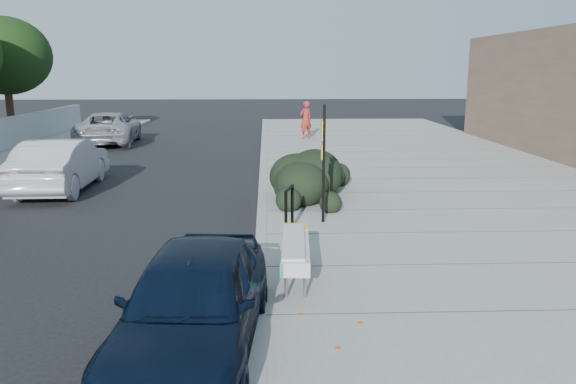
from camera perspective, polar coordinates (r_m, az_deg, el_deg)
name	(u,v)px	position (r m, az deg, el deg)	size (l,w,h in m)	color
ground	(260,275)	(10.05, -2.85, -8.40)	(120.00, 120.00, 0.00)	black
sidewalk_near	(471,202)	(15.79, 18.11, -1.01)	(11.20, 50.00, 0.15)	gray
curb_near	(262,204)	(14.81, -2.66, -1.22)	(0.22, 50.00, 0.17)	#9E9E99
tree_far_f	(4,56)	(31.09, -26.85, 12.22)	(4.40, 4.40, 6.07)	#332114
bench	(296,248)	(9.31, 0.77, -5.73)	(0.57, 2.19, 0.66)	gray
bike_rack	(289,205)	(11.83, 0.12, -1.37)	(0.22, 0.67, 1.00)	black
sign_post	(323,157)	(12.55, 3.59, 3.61)	(0.10, 0.31, 2.66)	black
hedge	(317,171)	(15.33, 2.94, 2.14)	(1.85, 3.70, 1.39)	black
sedan_navy	(194,302)	(7.28, -9.55, -10.92)	(1.66, 4.13, 1.41)	black
wagon_silver	(61,165)	(18.07, -22.05, 2.60)	(1.65, 4.73, 1.56)	silver
suv_silver	(109,128)	(28.75, -17.71, 6.21)	(2.56, 5.56, 1.54)	#A0A4A5
pedestrian	(306,120)	(28.30, 1.82, 7.34)	(0.68, 0.45, 1.87)	maroon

